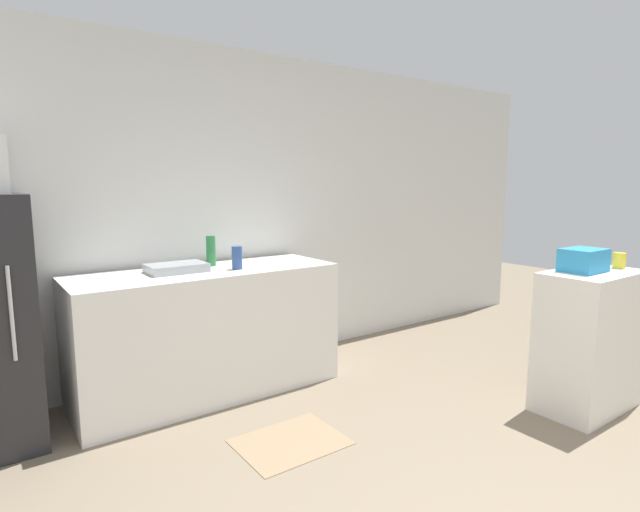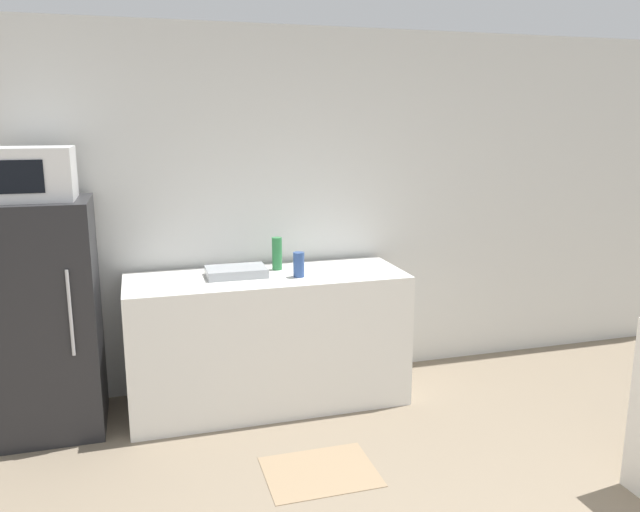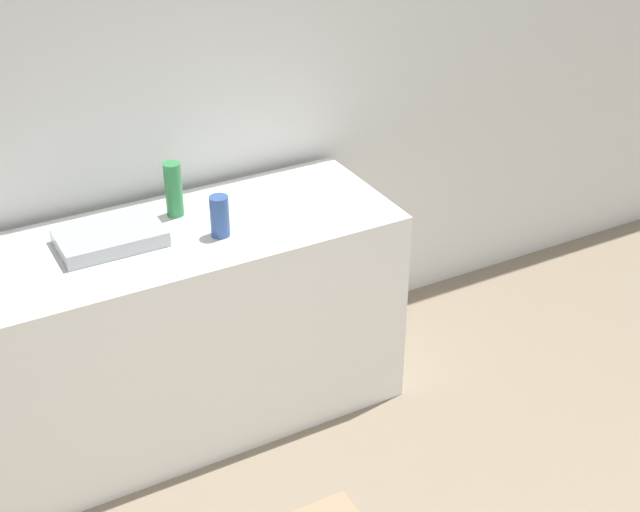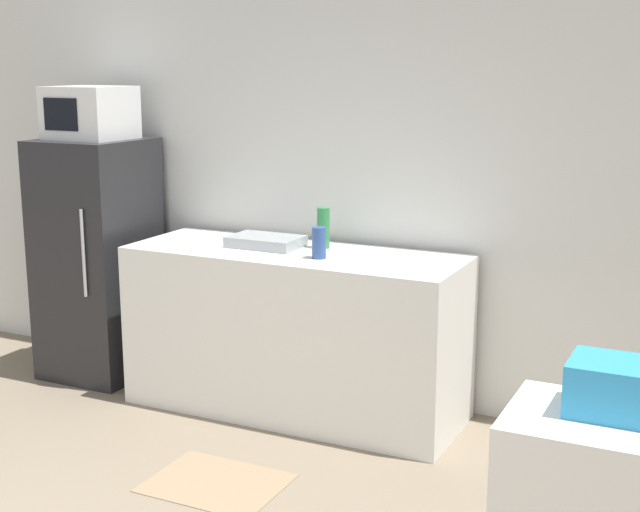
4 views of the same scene
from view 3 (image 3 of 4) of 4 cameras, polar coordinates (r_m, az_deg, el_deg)
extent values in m
cube|color=silver|center=(3.78, -10.56, 9.48)|extent=(8.00, 0.06, 2.60)
cube|color=silver|center=(3.79, -9.35, -4.80)|extent=(1.89, 0.68, 0.92)
cube|color=#9EA3A8|center=(3.51, -13.30, 1.19)|extent=(0.40, 0.26, 0.06)
cylinder|color=#2D7F42|center=(3.64, -9.35, 4.23)|extent=(0.07, 0.07, 0.23)
cylinder|color=#2D4C8C|center=(3.48, -6.44, 2.55)|extent=(0.08, 0.08, 0.17)
camera|label=1|loc=(1.24, -75.54, -78.93)|focal=28.00mm
camera|label=2|loc=(1.27, 124.49, -54.08)|focal=35.00mm
camera|label=4|loc=(3.46, 78.46, -6.46)|focal=50.00mm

